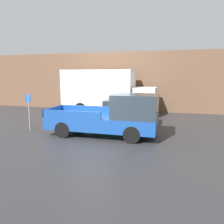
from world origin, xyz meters
TOP-DOWN VIEW (x-y plane):
  - ground_plane at (0.00, 0.00)m, footprint 60.00×60.00m
  - building_wall at (0.00, 8.94)m, footprint 28.00×0.15m
  - pickup_truck at (0.83, 0.46)m, footprint 5.59×2.02m
  - car at (0.65, 3.55)m, footprint 4.23×1.99m
  - delivery_truck at (-1.52, 6.81)m, footprint 7.34×2.48m
  - parking_sign at (-4.00, 0.43)m, footprint 0.30×0.07m
  - newspaper_box at (-2.90, 8.61)m, footprint 0.45×0.40m

SIDE VIEW (x-z plane):
  - ground_plane at x=0.00m, z-range 0.00..0.00m
  - newspaper_box at x=-2.90m, z-range 0.00..1.11m
  - car at x=0.65m, z-range 0.02..1.53m
  - pickup_truck at x=0.83m, z-range -0.08..2.08m
  - parking_sign at x=-4.00m, z-range 0.14..2.26m
  - delivery_truck at x=-1.52m, z-range 0.11..3.63m
  - building_wall at x=0.00m, z-range 0.00..5.11m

